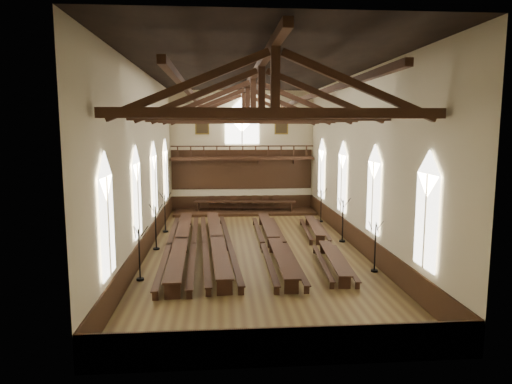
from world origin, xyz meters
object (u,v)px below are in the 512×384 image
(candelabrum_right_far, at_px, (321,212))
(refectory_row_d, at_px, (323,241))
(candelabrum_right_near, at_px, (375,257))
(candelabrum_right_mid, at_px, (343,229))
(candelabrum_left_near, at_px, (140,264))
(refectory_row_b, at_px, (217,240))
(refectory_row_c, at_px, (274,241))
(high_table, at_px, (245,203))
(refectory_row_a, at_px, (181,242))
(candelabrum_left_mid, at_px, (156,236))
(dais, at_px, (245,212))
(candelabrum_left_far, at_px, (165,220))

(candelabrum_right_far, bearing_deg, refectory_row_d, -101.60)
(candelabrum_right_near, distance_m, candelabrum_right_mid, 5.86)
(refectory_row_d, distance_m, candelabrum_right_near, 4.56)
(refectory_row_d, bearing_deg, candelabrum_left_near, -153.95)
(candelabrum_right_far, bearing_deg, refectory_row_b, -136.31)
(refectory_row_b, height_order, refectory_row_c, refectory_row_b)
(refectory_row_b, height_order, candelabrum_right_mid, candelabrum_right_mid)
(candelabrum_left_near, bearing_deg, candelabrum_right_near, 2.02)
(high_table, bearing_deg, candelabrum_right_near, -71.19)
(high_table, xyz_separation_m, candelabrum_right_far, (5.42, -4.06, -0.10))
(refectory_row_b, distance_m, candelabrum_right_mid, 7.76)
(refectory_row_b, bearing_deg, candelabrum_right_near, -30.78)
(refectory_row_a, distance_m, refectory_row_b, 1.99)
(candelabrum_left_mid, relative_size, candelabrum_right_mid, 0.97)
(refectory_row_d, relative_size, high_table, 1.64)
(candelabrum_right_mid, bearing_deg, candelabrum_left_mid, -175.36)
(refectory_row_a, xyz_separation_m, dais, (4.20, 11.63, -0.50))
(candelabrum_left_far, relative_size, candelabrum_right_far, 1.07)
(candelabrum_left_far, relative_size, candelabrum_right_mid, 0.98)
(refectory_row_a, height_order, refectory_row_c, refectory_row_a)
(refectory_row_d, height_order, candelabrum_left_far, candelabrum_left_far)
(refectory_row_b, bearing_deg, high_table, 78.93)
(dais, xyz_separation_m, candelabrum_right_near, (5.42, -15.92, 0.65))
(candelabrum_right_mid, bearing_deg, refectory_row_a, -170.75)
(candelabrum_right_far, bearing_deg, candelabrum_left_mid, -148.12)
(candelabrum_left_mid, distance_m, candelabrum_right_near, 12.16)
(refectory_row_d, distance_m, candelabrum_left_mid, 9.57)
(refectory_row_d, height_order, dais, refectory_row_d)
(candelabrum_left_mid, xyz_separation_m, candelabrum_right_far, (11.10, 6.90, -0.04))
(refectory_row_c, distance_m, high_table, 11.71)
(candelabrum_left_near, height_order, candelabrum_left_mid, candelabrum_left_mid)
(refectory_row_a, xyz_separation_m, candelabrum_right_mid, (9.62, 1.57, 0.23))
(refectory_row_b, bearing_deg, refectory_row_c, -5.14)
(candelabrum_left_near, xyz_separation_m, candelabrum_right_mid, (11.10, 6.25, 0.06))
(refectory_row_d, bearing_deg, candelabrum_left_far, 151.71)
(refectory_row_b, xyz_separation_m, dais, (2.22, 11.37, -0.50))
(refectory_row_b, xyz_separation_m, candelabrum_right_far, (7.65, 7.31, 0.16))
(refectory_row_c, bearing_deg, refectory_row_b, 174.86)
(refectory_row_d, relative_size, candelabrum_left_far, 5.10)
(refectory_row_b, relative_size, candelabrum_right_near, 6.08)
(dais, relative_size, candelabrum_left_near, 4.48)
(refectory_row_a, distance_m, candelabrum_right_near, 10.54)
(high_table, relative_size, candelabrum_left_near, 3.28)
(refectory_row_b, xyz_separation_m, refectory_row_c, (3.25, -0.29, -0.04))
(candelabrum_left_mid, relative_size, candelabrum_right_far, 1.05)
(candelabrum_left_mid, relative_size, candelabrum_left_far, 0.98)
(candelabrum_left_mid, relative_size, candelabrum_right_near, 1.06)
(refectory_row_a, bearing_deg, candelabrum_right_near, -24.04)
(candelabrum_right_near, bearing_deg, candelabrum_left_near, -177.98)
(refectory_row_d, bearing_deg, high_table, 108.35)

